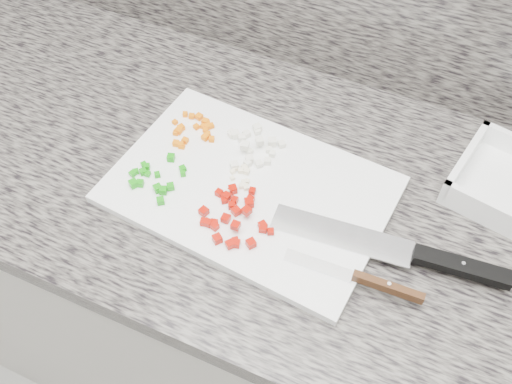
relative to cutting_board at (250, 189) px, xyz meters
The scene contains 10 objects.
cabinet 0.48m from the cutting_board, 33.15° to the left, with size 3.92×0.62×0.86m, color silver.
countertop 0.08m from the cutting_board, 33.15° to the left, with size 3.96×0.64×0.04m, color #615D55.
cutting_board is the anchor object (origin of this frame).
carrot_pile 0.16m from the cutting_board, 153.35° to the left, with size 0.09×0.09×0.01m.
onion_pile 0.09m from the cutting_board, 111.90° to the left, with size 0.11×0.11×0.02m.
green_pepper_pile 0.16m from the cutting_board, 160.29° to the right, with size 0.09×0.10×0.01m.
red_pepper_pile 0.07m from the cutting_board, 88.38° to the right, with size 0.13×0.12×0.02m.
garlic_pile 0.02m from the cutting_board, 169.19° to the left, with size 0.05×0.07×0.01m.
chef_knife 0.29m from the cutting_board, ahead, with size 0.36×0.07×0.02m.
paring_knife 0.25m from the cutting_board, 21.52° to the right, with size 0.21×0.02×0.02m.
Camera 1 is at (0.18, 0.87, 1.65)m, focal length 40.00 mm.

